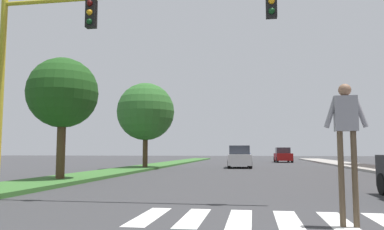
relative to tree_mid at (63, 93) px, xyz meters
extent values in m
plane|color=#38383A|center=(8.20, 15.42, -3.76)|extent=(140.00, 140.00, 0.00)
cube|color=silver|center=(5.95, -7.44, -3.76)|extent=(0.45, 2.20, 0.01)
cube|color=silver|center=(6.85, -7.44, -3.76)|extent=(0.45, 2.20, 0.01)
cube|color=silver|center=(7.75, -7.44, -3.76)|extent=(0.45, 2.20, 0.01)
cube|color=silver|center=(8.65, -7.44, -3.76)|extent=(0.45, 2.20, 0.01)
cube|color=silver|center=(9.55, -7.44, -3.76)|extent=(0.45, 2.20, 0.01)
cube|color=#386B2D|center=(-0.06, 13.42, -3.69)|extent=(2.64, 64.00, 0.15)
cylinder|color=#4C3823|center=(0.00, 0.00, -2.24)|extent=(0.36, 0.36, 2.74)
sphere|color=#1E4C19|center=(0.00, 0.00, 0.03)|extent=(3.01, 3.01, 3.01)
cylinder|color=#4C3823|center=(0.35, 11.45, -2.24)|extent=(0.36, 0.36, 2.75)
sphere|color=#2D6628|center=(0.35, 11.45, 0.39)|extent=(4.16, 4.16, 4.16)
cube|color=#9E9991|center=(16.47, 13.42, -3.69)|extent=(3.00, 64.00, 0.15)
cylinder|color=gold|center=(0.96, -5.30, -0.61)|extent=(0.18, 0.18, 6.00)
cube|color=black|center=(3.64, -5.30, 1.34)|extent=(0.28, 0.20, 0.80)
sphere|color=#4C0C0C|center=(3.64, -5.42, 1.60)|extent=(0.16, 0.16, 0.16)
sphere|color=#F2A519|center=(3.64, -5.42, 1.34)|extent=(0.16, 0.16, 0.16)
sphere|color=#0F3F19|center=(3.64, -5.42, 1.08)|extent=(0.16, 0.16, 0.16)
cube|color=black|center=(8.54, -5.30, 1.34)|extent=(0.28, 0.20, 0.80)
sphere|color=#F2A519|center=(8.54, -5.42, 1.34)|extent=(0.16, 0.16, 0.16)
sphere|color=#0F3F19|center=(8.54, -5.42, 1.08)|extent=(0.16, 0.16, 0.16)
cylinder|color=brown|center=(9.75, -7.93, -2.94)|extent=(0.11, 0.11, 1.65)
cylinder|color=brown|center=(9.54, -7.91, -2.94)|extent=(0.11, 0.11, 1.65)
cube|color=gray|center=(9.64, -7.92, -1.80)|extent=(0.39, 0.26, 0.62)
cylinder|color=gray|center=(9.88, -7.93, -1.77)|extent=(0.27, 0.11, 0.58)
cylinder|color=gray|center=(9.41, -7.90, -1.77)|extent=(0.27, 0.11, 0.58)
sphere|color=#8C664C|center=(9.64, -7.92, -1.38)|extent=(0.23, 0.23, 0.22)
cylinder|color=black|center=(11.84, -2.81, -3.44)|extent=(0.23, 0.64, 0.64)
cube|color=silver|center=(6.96, 14.74, -3.13)|extent=(1.96, 4.16, 0.82)
cube|color=#2D333D|center=(6.97, 14.54, -2.39)|extent=(1.63, 1.91, 0.67)
cylinder|color=black|center=(6.09, 16.28, -3.44)|extent=(0.26, 0.65, 0.64)
cylinder|color=black|center=(7.66, 16.37, -3.44)|extent=(0.26, 0.65, 0.64)
cylinder|color=black|center=(6.26, 13.12, -3.44)|extent=(0.26, 0.65, 0.64)
cylinder|color=black|center=(7.83, 13.21, -3.44)|extent=(0.26, 0.65, 0.64)
cube|color=maroon|center=(11.42, 29.79, -3.14)|extent=(1.89, 4.30, 0.81)
cube|color=#2D333D|center=(11.42, 30.01, -2.40)|extent=(1.60, 1.96, 0.66)
cylinder|color=black|center=(12.27, 28.15, -3.44)|extent=(0.24, 0.65, 0.64)
cylinder|color=black|center=(10.68, 28.10, -3.44)|extent=(0.24, 0.65, 0.64)
cylinder|color=black|center=(12.17, 31.49, -3.44)|extent=(0.24, 0.65, 0.64)
cylinder|color=black|center=(10.57, 31.44, -3.44)|extent=(0.24, 0.65, 0.64)
cube|color=navy|center=(6.70, 41.79, -3.14)|extent=(1.84, 4.22, 0.81)
cube|color=#2D333D|center=(6.70, 41.58, -2.41)|extent=(1.61, 1.90, 0.66)
cylinder|color=black|center=(5.86, 43.44, -3.44)|extent=(0.22, 0.64, 0.64)
cylinder|color=black|center=(7.52, 43.45, -3.44)|extent=(0.22, 0.64, 0.64)
cylinder|color=black|center=(5.88, 40.13, -3.44)|extent=(0.22, 0.64, 0.64)
cylinder|color=black|center=(7.54, 40.14, -3.44)|extent=(0.22, 0.64, 0.64)
camera|label=1|loc=(8.02, -14.86, -2.46)|focal=35.21mm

